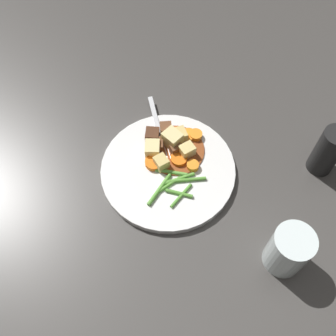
{
  "coord_description": "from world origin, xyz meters",
  "views": [
    {
      "loc": [
        -0.38,
        -0.13,
        0.7
      ],
      "look_at": [
        0.0,
        0.0,
        0.01
      ],
      "focal_mm": 42.44,
      "sensor_mm": 36.0,
      "label": 1
    }
  ],
  "objects_px": {
    "carrot_slice_1": "(193,166)",
    "meat_chunk_2": "(152,135)",
    "potato_chunk_0": "(181,136)",
    "pepper_mill": "(328,151)",
    "carrot_slice_0": "(179,159)",
    "meat_chunk_0": "(166,129)",
    "water_glass": "(288,250)",
    "carrot_slice_2": "(154,163)",
    "potato_chunk_3": "(162,162)",
    "carrot_slice_3": "(177,134)",
    "potato_chunk_1": "(152,149)",
    "carrot_slice_4": "(196,135)",
    "meat_chunk_1": "(177,148)",
    "potato_chunk_4": "(187,151)",
    "fork": "(159,130)",
    "carrot_slice_5": "(188,135)",
    "meat_chunk_3": "(157,145)",
    "potato_chunk_2": "(172,139)",
    "dinner_plate": "(168,170)"
  },
  "relations": [
    {
      "from": "carrot_slice_4",
      "to": "potato_chunk_3",
      "type": "height_order",
      "value": "potato_chunk_3"
    },
    {
      "from": "fork",
      "to": "water_glass",
      "type": "height_order",
      "value": "water_glass"
    },
    {
      "from": "carrot_slice_3",
      "to": "meat_chunk_1",
      "type": "relative_size",
      "value": 1.06
    },
    {
      "from": "potato_chunk_0",
      "to": "meat_chunk_3",
      "type": "distance_m",
      "value": 0.05
    },
    {
      "from": "potato_chunk_0",
      "to": "pepper_mill",
      "type": "distance_m",
      "value": 0.29
    },
    {
      "from": "potato_chunk_1",
      "to": "carrot_slice_4",
      "type": "bearing_deg",
      "value": -48.76
    },
    {
      "from": "potato_chunk_0",
      "to": "carrot_slice_3",
      "type": "bearing_deg",
      "value": 44.96
    },
    {
      "from": "meat_chunk_3",
      "to": "water_glass",
      "type": "xyz_separation_m",
      "value": [
        -0.15,
        -0.29,
        0.02
      ]
    },
    {
      "from": "potato_chunk_1",
      "to": "meat_chunk_0",
      "type": "height_order",
      "value": "potato_chunk_1"
    },
    {
      "from": "carrot_slice_0",
      "to": "carrot_slice_3",
      "type": "relative_size",
      "value": 1.16
    },
    {
      "from": "carrot_slice_4",
      "to": "meat_chunk_0",
      "type": "height_order",
      "value": "meat_chunk_0"
    },
    {
      "from": "potato_chunk_0",
      "to": "water_glass",
      "type": "xyz_separation_m",
      "value": [
        -0.18,
        -0.25,
        0.02
      ]
    },
    {
      "from": "carrot_slice_0",
      "to": "potato_chunk_0",
      "type": "distance_m",
      "value": 0.05
    },
    {
      "from": "carrot_slice_1",
      "to": "fork",
      "type": "relative_size",
      "value": 0.15
    },
    {
      "from": "potato_chunk_4",
      "to": "potato_chunk_3",
      "type": "bearing_deg",
      "value": 135.12
    },
    {
      "from": "carrot_slice_2",
      "to": "potato_chunk_3",
      "type": "bearing_deg",
      "value": -81.23
    },
    {
      "from": "potato_chunk_1",
      "to": "potato_chunk_3",
      "type": "distance_m",
      "value": 0.04
    },
    {
      "from": "carrot_slice_5",
      "to": "pepper_mill",
      "type": "bearing_deg",
      "value": -85.28
    },
    {
      "from": "carrot_slice_4",
      "to": "meat_chunk_0",
      "type": "relative_size",
      "value": 1.08
    },
    {
      "from": "carrot_slice_1",
      "to": "carrot_slice_2",
      "type": "distance_m",
      "value": 0.08
    },
    {
      "from": "carrot_slice_1",
      "to": "pepper_mill",
      "type": "bearing_deg",
      "value": -69.25
    },
    {
      "from": "carrot_slice_4",
      "to": "potato_chunk_2",
      "type": "bearing_deg",
      "value": 128.92
    },
    {
      "from": "meat_chunk_2",
      "to": "water_glass",
      "type": "distance_m",
      "value": 0.35
    },
    {
      "from": "carrot_slice_0",
      "to": "meat_chunk_1",
      "type": "bearing_deg",
      "value": 26.46
    },
    {
      "from": "carrot_slice_0",
      "to": "pepper_mill",
      "type": "xyz_separation_m",
      "value": [
        0.08,
        -0.27,
        0.04
      ]
    },
    {
      "from": "potato_chunk_1",
      "to": "meat_chunk_0",
      "type": "bearing_deg",
      "value": -10.34
    },
    {
      "from": "meat_chunk_1",
      "to": "meat_chunk_3",
      "type": "bearing_deg",
      "value": 96.77
    },
    {
      "from": "carrot_slice_4",
      "to": "meat_chunk_2",
      "type": "relative_size",
      "value": 0.96
    },
    {
      "from": "potato_chunk_4",
      "to": "fork",
      "type": "xyz_separation_m",
      "value": [
        0.04,
        0.07,
        -0.01
      ]
    },
    {
      "from": "carrot_slice_4",
      "to": "carrot_slice_5",
      "type": "distance_m",
      "value": 0.02
    },
    {
      "from": "potato_chunk_2",
      "to": "fork",
      "type": "relative_size",
      "value": 0.23
    },
    {
      "from": "potato_chunk_4",
      "to": "carrot_slice_4",
      "type": "bearing_deg",
      "value": -6.05
    },
    {
      "from": "carrot_slice_4",
      "to": "meat_chunk_1",
      "type": "relative_size",
      "value": 0.98
    },
    {
      "from": "carrot_slice_1",
      "to": "meat_chunk_2",
      "type": "height_order",
      "value": "meat_chunk_2"
    },
    {
      "from": "potato_chunk_3",
      "to": "meat_chunk_1",
      "type": "distance_m",
      "value": 0.05
    },
    {
      "from": "meat_chunk_0",
      "to": "fork",
      "type": "bearing_deg",
      "value": 93.86
    },
    {
      "from": "fork",
      "to": "meat_chunk_2",
      "type": "bearing_deg",
      "value": 163.96
    },
    {
      "from": "carrot_slice_1",
      "to": "water_glass",
      "type": "relative_size",
      "value": 0.25
    },
    {
      "from": "potato_chunk_4",
      "to": "fork",
      "type": "relative_size",
      "value": 0.18
    },
    {
      "from": "dinner_plate",
      "to": "carrot_slice_4",
      "type": "distance_m",
      "value": 0.1
    },
    {
      "from": "carrot_slice_2",
      "to": "fork",
      "type": "xyz_separation_m",
      "value": [
        0.08,
        0.02,
        -0.0
      ]
    },
    {
      "from": "meat_chunk_1",
      "to": "dinner_plate",
      "type": "bearing_deg",
      "value": 173.95
    },
    {
      "from": "fork",
      "to": "water_glass",
      "type": "bearing_deg",
      "value": -122.43
    },
    {
      "from": "meat_chunk_0",
      "to": "water_glass",
      "type": "relative_size",
      "value": 0.26
    },
    {
      "from": "meat_chunk_0",
      "to": "carrot_slice_2",
      "type": "bearing_deg",
      "value": -178.83
    },
    {
      "from": "meat_chunk_2",
      "to": "carrot_slice_3",
      "type": "bearing_deg",
      "value": -62.8
    },
    {
      "from": "carrot_slice_1",
      "to": "meat_chunk_2",
      "type": "bearing_deg",
      "value": 67.16
    },
    {
      "from": "carrot_slice_1",
      "to": "meat_chunk_1",
      "type": "height_order",
      "value": "meat_chunk_1"
    },
    {
      "from": "carrot_slice_3",
      "to": "potato_chunk_1",
      "type": "distance_m",
      "value": 0.07
    },
    {
      "from": "potato_chunk_2",
      "to": "carrot_slice_0",
      "type": "bearing_deg",
      "value": -143.02
    }
  ]
}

